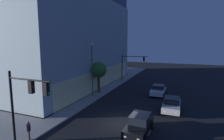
{
  "coord_description": "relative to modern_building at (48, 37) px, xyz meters",
  "views": [
    {
      "loc": [
        -16.76,
        -5.45,
        8.12
      ],
      "look_at": [
        6.33,
        3.73,
        4.43
      ],
      "focal_mm": 29.31,
      "sensor_mm": 36.0,
      "label": 1
    }
  ],
  "objects": [
    {
      "name": "car_black",
      "position": [
        -14.42,
        -22.19,
        -8.46
      ],
      "size": [
        4.38,
        2.15,
        1.73
      ],
      "color": "black",
      "rests_on": "ground"
    },
    {
      "name": "ground_plane",
      "position": [
        -12.97,
        -20.2,
        -9.34
      ],
      "size": [
        120.0,
        120.0,
        0.0
      ],
      "primitive_type": "plane",
      "color": "black"
    },
    {
      "name": "pedestrian_waiting",
      "position": [
        -19.14,
        -14.03,
        -8.22
      ],
      "size": [
        0.36,
        0.36,
        1.64
      ],
      "color": "#4C473D",
      "rests_on": "sidewalk_corner"
    },
    {
      "name": "traffic_light_near_corner",
      "position": [
        -20.31,
        -15.26,
        -5.04
      ],
      "size": [
        0.36,
        3.84,
        5.96
      ],
      "color": "black",
      "rests_on": "sidewalk_corner"
    },
    {
      "name": "car_silver",
      "position": [
        -7.68,
        -24.53,
        -8.49
      ],
      "size": [
        4.16,
        2.22,
        1.66
      ],
      "color": "#B7BABF",
      "rests_on": "ground"
    },
    {
      "name": "sidewalk_tree",
      "position": [
        -3.52,
        -12.9,
        -5.56
      ],
      "size": [
        2.58,
        2.58,
        4.98
      ],
      "color": "#49411E",
      "rests_on": "sidewalk_corner"
    },
    {
      "name": "modern_building",
      "position": [
        0.0,
        0.0,
        0.0
      ],
      "size": [
        30.75,
        24.51,
        18.82
      ],
      "color": "#4C4C51",
      "rests_on": "ground"
    },
    {
      "name": "traffic_light_far_corner",
      "position": [
        6.74,
        -15.32,
        -5.35
      ],
      "size": [
        0.49,
        5.46,
        5.56
      ],
      "color": "black",
      "rests_on": "sidewalk_corner"
    },
    {
      "name": "car_white",
      "position": [
        -1.17,
        -22.1,
        -8.55
      ],
      "size": [
        4.06,
        2.21,
        1.57
      ],
      "color": "silver",
      "rests_on": "ground"
    },
    {
      "name": "street_lamp_sidewalk",
      "position": [
        -5.93,
        -13.0,
        -4.16
      ],
      "size": [
        0.44,
        0.44,
        8.01
      ],
      "color": "#4C4C4C",
      "rests_on": "sidewalk_corner"
    }
  ]
}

